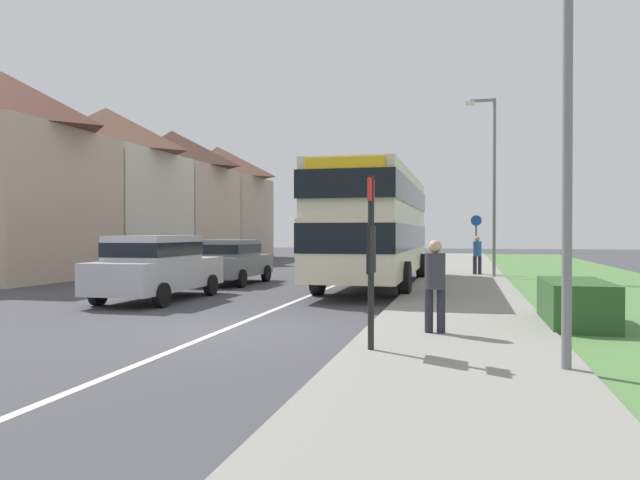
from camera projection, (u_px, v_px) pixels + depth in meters
The scene contains 15 objects.
ground_plane at pixel (222, 331), 10.87m from camera, with size 120.00×120.00×0.00m, color #424247.
lane_marking_centre at pixel (323, 290), 18.64m from camera, with size 0.14×60.00×0.01m, color silver.
pavement_near_side at pixel (461, 299), 15.71m from camera, with size 3.20×68.00×0.12m, color gray.
grass_verge_seaward at pixel (640, 304), 14.69m from camera, with size 6.00×68.00×0.08m, color #517F42.
roadside_hedge at pixel (576, 305), 11.05m from camera, with size 1.10×2.42×0.90m, color #2D5128.
double_decker_bus at pixel (376, 222), 19.72m from camera, with size 2.80×10.71×3.70m.
parked_car_silver at pixel (157, 265), 15.75m from camera, with size 1.92×4.57×1.72m.
parked_car_grey at pixel (230, 259), 20.84m from camera, with size 1.95×4.05×1.55m.
pedestrian_at_stop at pixel (435, 282), 9.95m from camera, with size 0.34×0.34×1.67m.
pedestrian_walking_away at pixel (477, 253), 24.03m from camera, with size 0.34×0.34×1.67m.
bus_stop_sign at pixel (371, 250), 8.52m from camera, with size 0.09×0.52×2.60m.
cycle_route_sign at pixel (476, 242), 24.69m from camera, with size 0.44×0.08×2.52m.
street_lamp_near at pixel (558, 44), 7.30m from camera, with size 1.14×0.20×7.11m.
street_lamp_mid at pixel (491, 175), 22.72m from camera, with size 1.14×0.20×6.89m.
house_terrace_far_side at pixel (142, 193), 32.86m from camera, with size 6.28×27.15×7.98m.
Camera 1 is at (4.30, -10.12, 1.79)m, focal length 33.54 mm.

